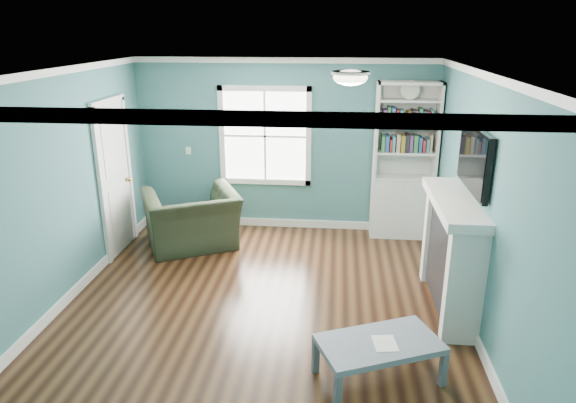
{
  "coord_description": "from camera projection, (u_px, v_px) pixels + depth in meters",
  "views": [
    {
      "loc": [
        0.8,
        -5.08,
        3.0
      ],
      "look_at": [
        0.26,
        0.4,
        1.13
      ],
      "focal_mm": 32.0,
      "sensor_mm": 36.0,
      "label": 1
    }
  ],
  "objects": [
    {
      "name": "tv",
      "position": [
        474.0,
        159.0,
        5.26
      ],
      "size": [
        0.06,
        1.1,
        0.65
      ],
      "primitive_type": "cube",
      "color": "black",
      "rests_on": "fireplace"
    },
    {
      "name": "door",
      "position": [
        115.0,
        176.0,
        7.01
      ],
      "size": [
        0.12,
        0.98,
        2.17
      ],
      "color": "silver",
      "rests_on": "ground"
    },
    {
      "name": "light_switch",
      "position": [
        188.0,
        151.0,
        7.93
      ],
      "size": [
        0.08,
        0.01,
        0.12
      ],
      "primitive_type": "cube",
      "color": "white",
      "rests_on": "room_walls"
    },
    {
      "name": "fireplace",
      "position": [
        452.0,
        255.0,
        5.62
      ],
      "size": [
        0.44,
        1.58,
        1.3
      ],
      "color": "black",
      "rests_on": "ground"
    },
    {
      "name": "floor",
      "position": [
        262.0,
        306.0,
        5.83
      ],
      "size": [
        5.0,
        5.0,
        0.0
      ],
      "primitive_type": "plane",
      "color": "black",
      "rests_on": "ground"
    },
    {
      "name": "trim",
      "position": [
        260.0,
        203.0,
        5.43
      ],
      "size": [
        4.5,
        5.0,
        2.6
      ],
      "color": "white",
      "rests_on": "ground"
    },
    {
      "name": "window",
      "position": [
        265.0,
        136.0,
        7.73
      ],
      "size": [
        1.4,
        0.06,
        1.5
      ],
      "color": "white",
      "rests_on": "room_walls"
    },
    {
      "name": "recliner",
      "position": [
        191.0,
        210.0,
        7.28
      ],
      "size": [
        1.48,
        1.29,
        1.09
      ],
      "primitive_type": "imported",
      "rotation": [
        0.0,
        0.0,
        -2.68
      ],
      "color": "black",
      "rests_on": "ground"
    },
    {
      "name": "bookshelf",
      "position": [
        403.0,
        177.0,
        7.54
      ],
      "size": [
        0.9,
        0.35,
        2.31
      ],
      "color": "silver",
      "rests_on": "ground"
    },
    {
      "name": "ceiling_fixture",
      "position": [
        350.0,
        77.0,
        5.02
      ],
      "size": [
        0.38,
        0.38,
        0.15
      ],
      "color": "white",
      "rests_on": "room_walls"
    },
    {
      "name": "paper_sheet",
      "position": [
        385.0,
        343.0,
        4.48
      ],
      "size": [
        0.23,
        0.28,
        0.0
      ],
      "primitive_type": "cube",
      "rotation": [
        0.0,
        0.0,
        0.14
      ],
      "color": "white",
      "rests_on": "coffee_table"
    },
    {
      "name": "coffee_table",
      "position": [
        379.0,
        346.0,
        4.53
      ],
      "size": [
        1.2,
        0.95,
        0.38
      ],
      "rotation": [
        0.0,
        0.0,
        0.4
      ],
      "color": "#4F555E",
      "rests_on": "ground"
    },
    {
      "name": "room_walls",
      "position": [
        260.0,
        172.0,
        5.32
      ],
      "size": [
        5.0,
        5.0,
        5.0
      ],
      "color": "#3C7278",
      "rests_on": "ground"
    }
  ]
}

